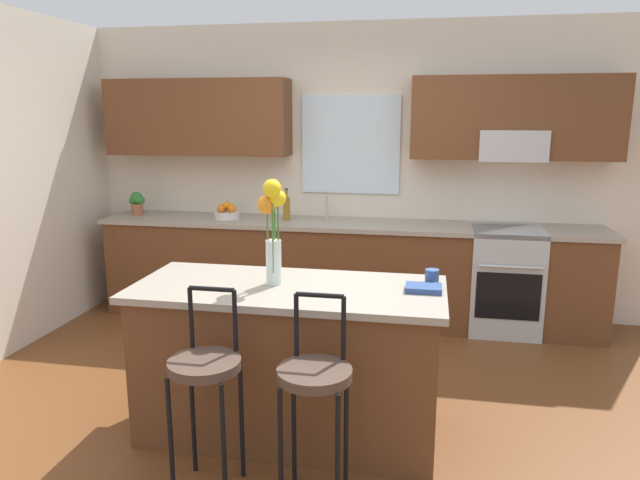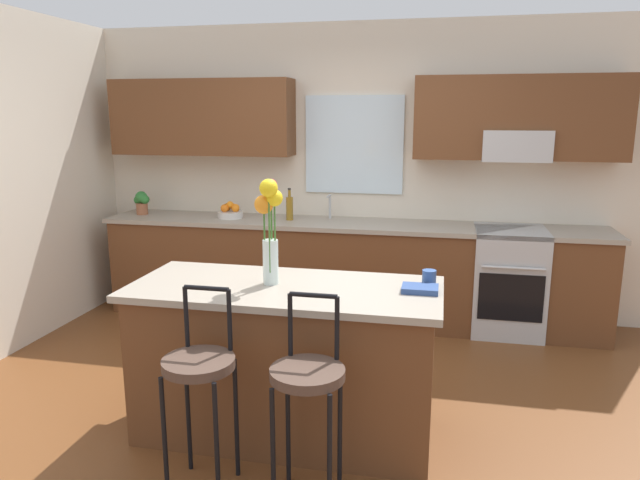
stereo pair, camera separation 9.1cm
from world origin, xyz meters
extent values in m
plane|color=brown|center=(0.00, 0.00, 0.00)|extent=(14.00, 14.00, 0.00)
cube|color=beige|center=(0.00, 2.06, 1.35)|extent=(5.60, 0.12, 2.70)
cube|color=brown|center=(-1.43, 1.83, 1.85)|extent=(1.74, 0.34, 0.70)
cube|color=brown|center=(1.43, 1.83, 1.85)|extent=(1.74, 0.34, 0.70)
cube|color=silver|center=(0.00, 1.99, 1.60)|extent=(0.92, 0.03, 0.90)
cube|color=#B7BABC|center=(1.42, 1.80, 1.62)|extent=(0.56, 0.36, 0.26)
cube|color=brown|center=(0.00, 1.70, 0.44)|extent=(4.50, 0.60, 0.88)
cube|color=#9E9384|center=(0.00, 1.70, 0.90)|extent=(4.56, 0.64, 0.04)
cube|color=#B7BABC|center=(-0.20, 1.70, 0.85)|extent=(0.54, 0.38, 0.11)
cylinder|color=#B7BABC|center=(-0.20, 1.86, 1.03)|extent=(0.02, 0.02, 0.22)
cylinder|color=#B7BABC|center=(-0.20, 1.80, 1.14)|extent=(0.02, 0.12, 0.02)
cube|color=#B7BABC|center=(1.42, 1.68, 0.46)|extent=(0.60, 0.60, 0.92)
cube|color=black|center=(1.42, 1.38, 0.40)|extent=(0.52, 0.02, 0.40)
cylinder|color=#B7BABC|center=(1.42, 1.35, 0.66)|extent=(0.50, 0.02, 0.02)
cube|color=brown|center=(-0.04, -0.34, 0.44)|extent=(1.71, 0.70, 0.88)
cube|color=#9E9384|center=(-0.04, -0.34, 0.90)|extent=(1.79, 0.78, 0.04)
cylinder|color=black|center=(-0.45, -1.08, 0.33)|extent=(0.02, 0.02, 0.66)
cylinder|color=black|center=(-0.18, -1.08, 0.33)|extent=(0.02, 0.02, 0.66)
cylinder|color=black|center=(-0.45, -0.81, 0.33)|extent=(0.02, 0.02, 0.66)
cylinder|color=black|center=(-0.18, -0.81, 0.33)|extent=(0.02, 0.02, 0.66)
cylinder|color=#4C382D|center=(-0.31, -0.95, 0.69)|extent=(0.36, 0.36, 0.05)
cylinder|color=black|center=(-0.43, -0.81, 0.87)|extent=(0.02, 0.02, 0.32)
cylinder|color=black|center=(-0.19, -0.81, 0.87)|extent=(0.02, 0.02, 0.32)
cylinder|color=black|center=(-0.31, -0.81, 1.03)|extent=(0.23, 0.02, 0.02)
cylinder|color=black|center=(0.10, -1.08, 0.33)|extent=(0.02, 0.02, 0.66)
cylinder|color=black|center=(0.37, -1.08, 0.33)|extent=(0.02, 0.02, 0.66)
cylinder|color=black|center=(0.10, -0.81, 0.33)|extent=(0.02, 0.02, 0.66)
cylinder|color=black|center=(0.37, -0.81, 0.33)|extent=(0.02, 0.02, 0.66)
cylinder|color=#4C382D|center=(0.24, -0.95, 0.69)|extent=(0.36, 0.36, 0.05)
cylinder|color=black|center=(0.12, -0.81, 0.87)|extent=(0.02, 0.02, 0.32)
cylinder|color=black|center=(0.36, -0.81, 0.87)|extent=(0.02, 0.02, 0.32)
cylinder|color=black|center=(0.24, -0.81, 1.03)|extent=(0.23, 0.02, 0.02)
cylinder|color=silver|center=(-0.13, -0.31, 1.05)|extent=(0.09, 0.09, 0.26)
cylinder|color=#3D722D|center=(-0.09, -0.32, 1.21)|extent=(0.01, 0.01, 0.43)
sphere|color=yellow|center=(-0.09, -0.32, 1.42)|extent=(0.10, 0.10, 0.10)
cylinder|color=#3D722D|center=(-0.12, -0.29, 1.24)|extent=(0.01, 0.01, 0.49)
sphere|color=red|center=(-0.12, -0.29, 1.49)|extent=(0.07, 0.07, 0.07)
cylinder|color=#3D722D|center=(-0.16, -0.32, 1.19)|extent=(0.01, 0.01, 0.39)
sphere|color=orange|center=(-0.16, -0.32, 1.39)|extent=(0.11, 0.11, 0.11)
cylinder|color=#3D722D|center=(-0.12, -0.35, 1.24)|extent=(0.01, 0.01, 0.48)
sphere|color=yellow|center=(-0.12, -0.35, 1.48)|extent=(0.10, 0.10, 0.10)
cylinder|color=#33518C|center=(0.77, -0.16, 0.97)|extent=(0.08, 0.08, 0.09)
cube|color=navy|center=(0.73, -0.29, 0.94)|extent=(0.20, 0.15, 0.03)
cylinder|color=silver|center=(-1.13, 1.70, 0.95)|extent=(0.24, 0.24, 0.06)
sphere|color=orange|center=(-1.08, 1.70, 1.01)|extent=(0.08, 0.08, 0.08)
sphere|color=orange|center=(-1.11, 1.75, 1.01)|extent=(0.07, 0.07, 0.07)
sphere|color=orange|center=(-1.18, 1.73, 1.01)|extent=(0.07, 0.07, 0.07)
sphere|color=orange|center=(-1.18, 1.67, 1.01)|extent=(0.07, 0.07, 0.07)
sphere|color=orange|center=(-1.13, 1.70, 1.04)|extent=(0.07, 0.07, 0.07)
cylinder|color=olive|center=(-0.55, 1.70, 1.03)|extent=(0.06, 0.06, 0.21)
cylinder|color=olive|center=(-0.55, 1.70, 1.17)|extent=(0.03, 0.03, 0.07)
cylinder|color=black|center=(-0.55, 1.70, 1.21)|extent=(0.03, 0.03, 0.02)
cylinder|color=#9E5B3D|center=(-2.04, 1.70, 0.98)|extent=(0.11, 0.11, 0.11)
sphere|color=#2D7A33|center=(-2.04, 1.70, 1.09)|extent=(0.12, 0.12, 0.12)
sphere|color=#2D7A33|center=(-2.08, 1.71, 1.06)|extent=(0.09, 0.09, 0.09)
sphere|color=#2D7A33|center=(-2.00, 1.69, 1.07)|extent=(0.09, 0.09, 0.09)
camera|label=1|loc=(0.74, -3.44, 1.89)|focal=32.58mm
camera|label=2|loc=(0.83, -3.42, 1.89)|focal=32.58mm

